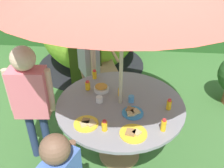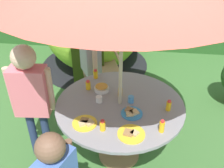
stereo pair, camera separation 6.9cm
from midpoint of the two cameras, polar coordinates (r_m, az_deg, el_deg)
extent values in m
cube|color=#3D6B33|center=(3.04, 0.99, -16.06)|extent=(10.00, 10.00, 0.02)
cube|color=#285623|center=(5.48, 3.95, 18.15)|extent=(9.00, 0.70, 1.83)
cylinder|color=#93704C|center=(3.02, 0.99, -15.74)|extent=(0.47, 0.47, 0.03)
cylinder|color=#93704C|center=(2.77, 1.06, -10.96)|extent=(0.10, 0.10, 0.72)
cylinder|color=gray|center=(2.53, 1.14, -4.74)|extent=(1.31, 1.31, 0.03)
cylinder|color=#B7AD8C|center=(2.33, 1.24, 2.15)|extent=(0.04, 0.04, 2.18)
cylinder|color=tan|center=(3.63, -6.81, -2.00)|extent=(0.04, 0.04, 0.45)
cylinder|color=tan|center=(3.70, 0.76, -1.02)|extent=(0.04, 0.04, 0.45)
cylinder|color=tan|center=(3.99, -7.62, 1.39)|extent=(0.04, 0.04, 0.45)
cylinder|color=tan|center=(4.05, -0.71, 2.23)|extent=(0.04, 0.04, 0.45)
cube|color=tan|center=(3.71, -3.72, 3.43)|extent=(0.65, 0.61, 0.04)
cube|color=tan|center=(3.78, -4.44, 8.42)|extent=(0.52, 0.20, 0.49)
cube|color=tan|center=(3.58, -7.74, 6.00)|extent=(0.18, 0.45, 0.03)
cube|color=tan|center=(3.65, -0.01, 6.85)|extent=(0.18, 0.45, 0.03)
ellipsoid|color=#8CC633|center=(4.57, -5.67, 13.35)|extent=(1.91, 2.16, 1.56)
cylinder|color=black|center=(4.88, -5.19, 4.71)|extent=(2.23, 2.23, 0.01)
cube|color=#314511|center=(3.82, -6.58, 3.48)|extent=(0.48, 0.08, 0.70)
cylinder|color=navy|center=(3.59, -6.00, -0.90)|extent=(0.08, 0.08, 0.61)
cylinder|color=navy|center=(3.47, -5.22, -2.14)|extent=(0.08, 0.08, 0.61)
cube|color=#99999E|center=(3.25, -6.14, 6.68)|extent=(0.34, 0.40, 0.51)
cylinder|color=#D8B293|center=(3.41, -7.21, 8.36)|extent=(0.07, 0.07, 0.46)
cylinder|color=#D8B293|center=(3.07, -5.00, 5.67)|extent=(0.07, 0.07, 0.46)
sphere|color=#D8B293|center=(3.11, -6.54, 12.83)|extent=(0.23, 0.23, 0.23)
cylinder|color=navy|center=(2.96, -18.55, -11.09)|extent=(0.08, 0.08, 0.62)
cylinder|color=navy|center=(2.91, -15.66, -11.27)|extent=(0.08, 0.08, 0.62)
cube|color=#EA727F|center=(2.59, -19.12, -1.91)|extent=(0.38, 0.23, 0.52)
cylinder|color=#D8B293|center=(2.65, -23.30, -1.39)|extent=(0.07, 0.07, 0.47)
cylinder|color=#D8B293|center=(2.52, -14.93, -1.47)|extent=(0.07, 0.07, 0.47)
sphere|color=#D8B293|center=(2.41, -20.72, 5.57)|extent=(0.23, 0.23, 0.23)
cylinder|color=brown|center=(1.97, -9.80, -17.26)|extent=(0.06, 0.06, 0.40)
sphere|color=brown|center=(1.66, -14.25, -14.40)|extent=(0.20, 0.20, 0.20)
cylinder|color=white|center=(2.69, -3.23, -1.19)|extent=(0.16, 0.16, 0.04)
ellipsoid|color=gold|center=(2.68, -3.25, -0.55)|extent=(0.14, 0.14, 0.04)
cylinder|color=yellow|center=(2.18, 4.03, -11.36)|extent=(0.24, 0.24, 0.01)
cube|color=tan|center=(2.17, 4.82, -11.14)|extent=(0.09, 0.09, 0.02)
cube|color=#9E7547|center=(2.17, 3.40, -11.10)|extent=(0.09, 0.09, 0.02)
cylinder|color=#338CD8|center=(2.39, 3.98, -6.71)|extent=(0.21, 0.21, 0.01)
cube|color=tan|center=(2.38, 4.61, -6.40)|extent=(0.10, 0.10, 0.02)
cube|color=#9E7547|center=(2.41, 3.39, -5.88)|extent=(0.09, 0.09, 0.02)
cube|color=tan|center=(2.36, 3.49, -6.85)|extent=(0.07, 0.07, 0.02)
cylinder|color=yellow|center=(2.28, -6.88, -9.12)|extent=(0.23, 0.23, 0.01)
cube|color=tan|center=(2.26, -5.80, -9.03)|extent=(0.10, 0.10, 0.02)
cube|color=#9E7547|center=(2.29, -6.96, -8.53)|extent=(0.08, 0.08, 0.02)
cube|color=tan|center=(2.26, -7.47, -9.24)|extent=(0.08, 0.08, 0.02)
cylinder|color=yellow|center=(2.47, 12.25, -4.76)|extent=(0.05, 0.05, 0.10)
cylinder|color=red|center=(2.44, 12.41, -3.69)|extent=(0.03, 0.03, 0.02)
cylinder|color=yellow|center=(2.72, -6.38, -0.46)|extent=(0.06, 0.06, 0.09)
cylinder|color=red|center=(2.69, -6.44, 0.51)|extent=(0.04, 0.04, 0.02)
cylinder|color=yellow|center=(2.22, 10.94, -9.45)|extent=(0.05, 0.05, 0.11)
cylinder|color=red|center=(2.18, 11.11, -8.24)|extent=(0.03, 0.03, 0.02)
cylinder|color=yellow|center=(2.60, 1.12, -1.85)|extent=(0.05, 0.05, 0.09)
cylinder|color=blue|center=(2.57, 1.14, -0.87)|extent=(0.03, 0.03, 0.02)
cylinder|color=yellow|center=(2.91, -4.75, 2.13)|extent=(0.05, 0.05, 0.09)
cylinder|color=red|center=(2.89, -4.80, 3.08)|extent=(0.04, 0.04, 0.02)
cylinder|color=yellow|center=(2.19, -2.66, -9.71)|extent=(0.05, 0.05, 0.09)
cylinder|color=red|center=(2.15, -2.70, -8.65)|extent=(0.04, 0.04, 0.02)
cylinder|color=white|center=(2.52, -3.75, -3.60)|extent=(0.07, 0.07, 0.06)
cylinder|color=#4C99D8|center=(2.52, 3.68, -3.46)|extent=(0.06, 0.06, 0.07)
camera|label=1|loc=(0.03, -90.78, -0.50)|focal=39.52mm
camera|label=2|loc=(0.03, 89.22, 0.50)|focal=39.52mm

